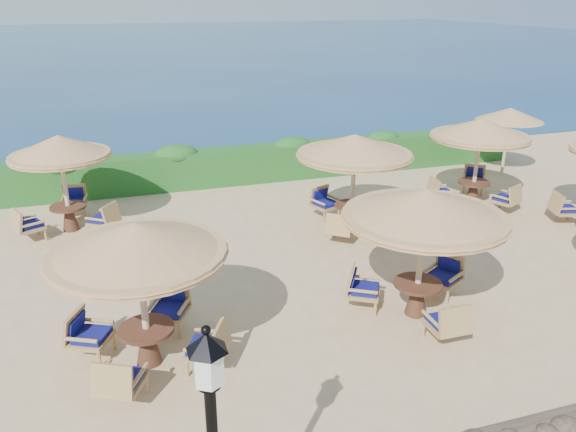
{
  "coord_description": "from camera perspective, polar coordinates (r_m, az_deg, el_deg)",
  "views": [
    {
      "loc": [
        -5.37,
        -10.95,
        6.02
      ],
      "look_at": [
        -1.76,
        0.48,
        1.3
      ],
      "focal_mm": 35.0,
      "sensor_mm": 36.0,
      "label": 1
    }
  ],
  "objects": [
    {
      "name": "ground",
      "position": [
        13.6,
        7.75,
        -4.99
      ],
      "size": [
        120.0,
        120.0,
        0.0
      ],
      "primitive_type": "plane",
      "color": "tan",
      "rests_on": "ground"
    },
    {
      "name": "cafe_set_0",
      "position": [
        9.56,
        -14.84,
        -5.07
      ],
      "size": [
        2.95,
        2.95,
        2.65
      ],
      "color": "#CBB48F",
      "rests_on": "ground"
    },
    {
      "name": "hedge",
      "position": [
        19.68,
        -0.99,
        5.52
      ],
      "size": [
        18.0,
        0.9,
        1.2
      ],
      "primitive_type": "cube",
      "color": "#174A19",
      "rests_on": "ground"
    },
    {
      "name": "sea",
      "position": [
        81.35,
        -14.28,
        16.65
      ],
      "size": [
        160.0,
        160.0,
        0.0
      ],
      "primitive_type": "plane",
      "color": "navy",
      "rests_on": "ground"
    },
    {
      "name": "cafe_set_1",
      "position": [
        10.97,
        13.63,
        -0.71
      ],
      "size": [
        3.18,
        3.18,
        2.65
      ],
      "color": "#CBB48F",
      "rests_on": "ground"
    },
    {
      "name": "cafe_set_3",
      "position": [
        16.0,
        -22.01,
        4.87
      ],
      "size": [
        2.76,
        2.73,
        2.65
      ],
      "color": "#CBB48F",
      "rests_on": "ground"
    },
    {
      "name": "cafe_set_5",
      "position": [
        17.8,
        18.86,
        7.11
      ],
      "size": [
        2.94,
        2.94,
        2.65
      ],
      "color": "#CBB48F",
      "rests_on": "ground"
    },
    {
      "name": "cafe_set_4",
      "position": [
        15.0,
        6.73,
        5.71
      ],
      "size": [
        3.1,
        3.1,
        2.65
      ],
      "color": "#CBB48F",
      "rests_on": "ground"
    },
    {
      "name": "extra_parasol",
      "position": [
        21.19,
        21.63,
        9.55
      ],
      "size": [
        2.3,
        2.3,
        2.41
      ],
      "color": "#CBB48F",
      "rests_on": "ground"
    }
  ]
}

